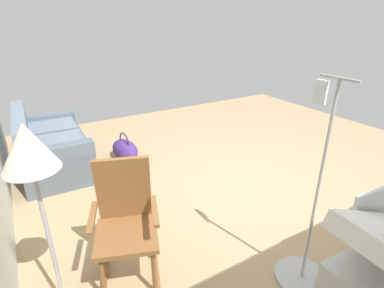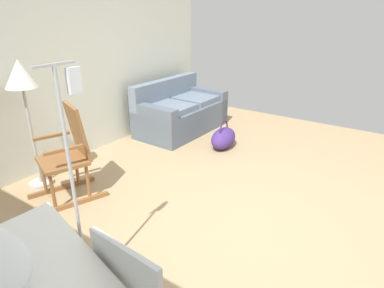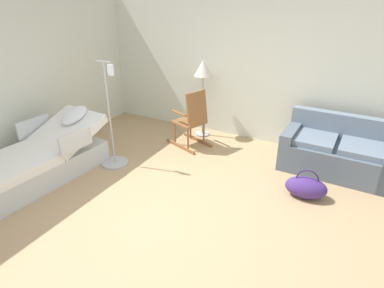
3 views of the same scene
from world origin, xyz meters
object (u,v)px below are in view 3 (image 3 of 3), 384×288
Objects in this scene: rocking_chair at (192,120)px; floor_lamp at (203,73)px; couch at (336,153)px; duffel_bag at (306,187)px; iv_pole at (114,150)px; hospital_bed at (40,161)px.

floor_lamp reaches higher than rocking_chair.
duffel_bag is at bearing -104.49° from couch.
duffel_bag is (2.16, -0.71, -0.35)m from rocking_chair.
rocking_chair is 1.76× the size of duffel_bag.
floor_lamp is at bearing 67.32° from iv_pole.
hospital_bed is 4.55m from couch.
floor_lamp is 2.77m from duffel_bag.
iv_pole reaches higher than couch.
hospital_bed reaches higher than couch.
iv_pole reaches higher than hospital_bed.
floor_lamp is (-2.48, 0.28, 0.92)m from couch.
floor_lamp is 2.14m from iv_pole.
iv_pole is (0.68, 0.87, -0.05)m from hospital_bed.
couch is at bearing -6.44° from floor_lamp.
iv_pole reaches higher than rocking_chair.
duffel_bag is (-0.25, -0.98, -0.15)m from couch.
couch is 2.66m from floor_lamp.
iv_pole is at bearing -155.23° from couch.
rocking_chair is 0.71× the size of floor_lamp.
rocking_chair is (1.48, 2.08, 0.21)m from hospital_bed.
iv_pole is at bearing -123.45° from rocking_chair.
iv_pole is at bearing -112.68° from floor_lamp.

